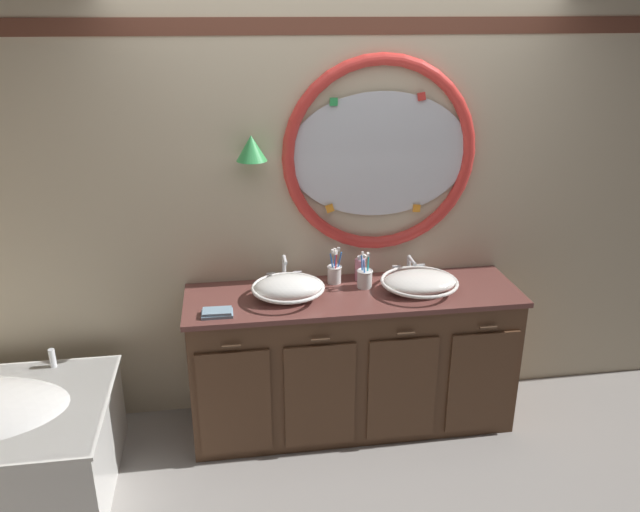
{
  "coord_description": "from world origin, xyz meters",
  "views": [
    {
      "loc": [
        -0.65,
        -2.99,
        2.42
      ],
      "look_at": [
        -0.16,
        0.25,
        1.13
      ],
      "focal_mm": 35.65,
      "sensor_mm": 36.0,
      "label": 1
    }
  ],
  "objects_px": {
    "toothbrush_holder_left": "(334,273)",
    "folded_hand_towel": "(217,313)",
    "soap_dispenser": "(360,269)",
    "sink_basin_right": "(419,282)",
    "toothbrush_holder_right": "(365,278)",
    "sink_basin_left": "(288,288)"
  },
  "relations": [
    {
      "from": "sink_basin_left",
      "to": "sink_basin_right",
      "type": "height_order",
      "value": "sink_basin_left"
    },
    {
      "from": "toothbrush_holder_left",
      "to": "soap_dispenser",
      "type": "relative_size",
      "value": 1.4
    },
    {
      "from": "soap_dispenser",
      "to": "toothbrush_holder_left",
      "type": "bearing_deg",
      "value": -172.51
    },
    {
      "from": "toothbrush_holder_right",
      "to": "folded_hand_towel",
      "type": "relative_size",
      "value": 1.3
    },
    {
      "from": "sink_basin_left",
      "to": "toothbrush_holder_right",
      "type": "xyz_separation_m",
      "value": [
        0.46,
        0.09,
        -0.01
      ]
    },
    {
      "from": "toothbrush_holder_left",
      "to": "toothbrush_holder_right",
      "type": "distance_m",
      "value": 0.19
    },
    {
      "from": "sink_basin_right",
      "to": "toothbrush_holder_left",
      "type": "xyz_separation_m",
      "value": [
        -0.47,
        0.19,
        0.01
      ]
    },
    {
      "from": "toothbrush_holder_right",
      "to": "toothbrush_holder_left",
      "type": "bearing_deg",
      "value": 150.58
    },
    {
      "from": "sink_basin_right",
      "to": "toothbrush_holder_right",
      "type": "height_order",
      "value": "toothbrush_holder_right"
    },
    {
      "from": "sink_basin_left",
      "to": "soap_dispenser",
      "type": "xyz_separation_m",
      "value": [
        0.46,
        0.21,
        0.0
      ]
    },
    {
      "from": "sink_basin_left",
      "to": "sink_basin_right",
      "type": "xyz_separation_m",
      "value": [
        0.76,
        0.0,
        -0.01
      ]
    },
    {
      "from": "sink_basin_left",
      "to": "toothbrush_holder_right",
      "type": "bearing_deg",
      "value": 11.54
    },
    {
      "from": "sink_basin_left",
      "to": "folded_hand_towel",
      "type": "bearing_deg",
      "value": -159.52
    },
    {
      "from": "toothbrush_holder_left",
      "to": "folded_hand_towel",
      "type": "xyz_separation_m",
      "value": [
        -0.69,
        -0.33,
        -0.05
      ]
    },
    {
      "from": "toothbrush_holder_left",
      "to": "toothbrush_holder_right",
      "type": "xyz_separation_m",
      "value": [
        0.16,
        -0.09,
        -0.0
      ]
    },
    {
      "from": "sink_basin_right",
      "to": "sink_basin_left",
      "type": "bearing_deg",
      "value": -180.0
    },
    {
      "from": "sink_basin_left",
      "to": "soap_dispenser",
      "type": "bearing_deg",
      "value": 24.45
    },
    {
      "from": "sink_basin_left",
      "to": "soap_dispenser",
      "type": "height_order",
      "value": "soap_dispenser"
    },
    {
      "from": "sink_basin_right",
      "to": "toothbrush_holder_left",
      "type": "bearing_deg",
      "value": 158.23
    },
    {
      "from": "toothbrush_holder_right",
      "to": "soap_dispenser",
      "type": "xyz_separation_m",
      "value": [
        -0.0,
        0.11,
        0.01
      ]
    },
    {
      "from": "sink_basin_right",
      "to": "soap_dispenser",
      "type": "xyz_separation_m",
      "value": [
        -0.31,
        0.21,
        0.02
      ]
    },
    {
      "from": "toothbrush_holder_left",
      "to": "toothbrush_holder_right",
      "type": "height_order",
      "value": "toothbrush_holder_left"
    }
  ]
}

